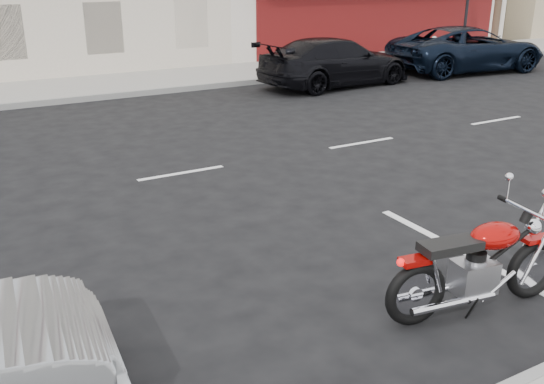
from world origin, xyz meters
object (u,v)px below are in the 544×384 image
Objects in this scene: motorcycle at (537,256)px; suv_far at (467,49)px; car_far at (335,62)px; fire_hydrant at (434,45)px.

suv_far reaches higher than motorcycle.
suv_far is at bearing 54.90° from motorcycle.
car_far is at bearing 73.33° from motorcycle.
car_far reaches higher than motorcycle.
suv_far reaches higher than car_far.
motorcycle is at bearing -130.17° from fire_hydrant.
motorcycle is 12.72m from car_far.
fire_hydrant is 0.14× the size of car_far.
suv_far reaches higher than fire_hydrant.
motorcycle is 15.91m from suv_far.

